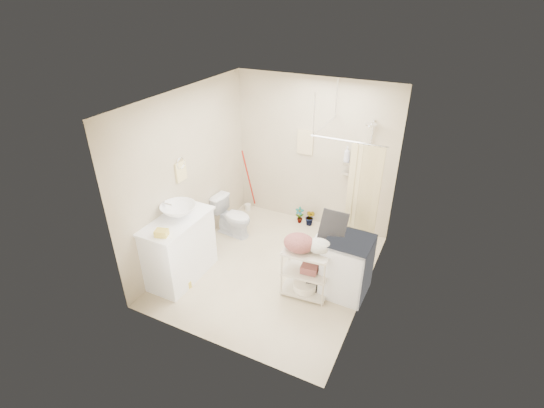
% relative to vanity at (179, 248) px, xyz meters
% --- Properties ---
extents(floor, '(3.20, 3.20, 0.00)m').
position_rel_vanity_xyz_m(floor, '(1.16, 0.72, -0.49)').
color(floor, beige).
rests_on(floor, ground).
extents(ceiling, '(2.80, 3.20, 0.04)m').
position_rel_vanity_xyz_m(ceiling, '(1.16, 0.72, 2.11)').
color(ceiling, silver).
rests_on(ceiling, ground).
extents(wall_back, '(2.80, 0.04, 2.60)m').
position_rel_vanity_xyz_m(wall_back, '(1.16, 2.32, 0.81)').
color(wall_back, beige).
rests_on(wall_back, ground).
extents(wall_front, '(2.80, 0.04, 2.60)m').
position_rel_vanity_xyz_m(wall_front, '(1.16, -0.88, 0.81)').
color(wall_front, beige).
rests_on(wall_front, ground).
extents(wall_left, '(0.04, 3.20, 2.60)m').
position_rel_vanity_xyz_m(wall_left, '(-0.24, 0.72, 0.81)').
color(wall_left, beige).
rests_on(wall_left, ground).
extents(wall_right, '(0.04, 3.20, 2.60)m').
position_rel_vanity_xyz_m(wall_right, '(2.56, 0.72, 0.81)').
color(wall_right, beige).
rests_on(wall_right, ground).
extents(vanity, '(0.62, 1.11, 0.98)m').
position_rel_vanity_xyz_m(vanity, '(0.00, 0.00, 0.00)').
color(vanity, white).
rests_on(vanity, ground).
extents(sink, '(0.53, 0.53, 0.17)m').
position_rel_vanity_xyz_m(sink, '(0.00, 0.10, 0.58)').
color(sink, white).
rests_on(sink, vanity).
extents(counter_basket, '(0.19, 0.17, 0.09)m').
position_rel_vanity_xyz_m(counter_basket, '(0.12, -0.40, 0.53)').
color(counter_basket, gold).
rests_on(counter_basket, vanity).
extents(floor_basket, '(0.35, 0.30, 0.16)m').
position_rel_vanity_xyz_m(floor_basket, '(0.19, -0.22, -0.41)').
color(floor_basket, '#E9CD49').
rests_on(floor_basket, ground).
extents(toilet, '(0.71, 0.45, 0.69)m').
position_rel_vanity_xyz_m(toilet, '(0.12, 1.31, -0.14)').
color(toilet, silver).
rests_on(toilet, ground).
extents(mop, '(0.15, 0.15, 1.26)m').
position_rel_vanity_xyz_m(mop, '(-0.06, 2.14, 0.14)').
color(mop, '#A6140A').
rests_on(mop, ground).
extents(potted_plant_a, '(0.19, 0.16, 0.31)m').
position_rel_vanity_xyz_m(potted_plant_a, '(1.02, 2.15, -0.33)').
color(potted_plant_a, brown).
rests_on(potted_plant_a, ground).
extents(potted_plant_b, '(0.22, 0.19, 0.33)m').
position_rel_vanity_xyz_m(potted_plant_b, '(1.23, 2.14, -0.32)').
color(potted_plant_b, '#954A1F').
rests_on(potted_plant_b, ground).
extents(hanging_towel, '(0.28, 0.03, 0.42)m').
position_rel_vanity_xyz_m(hanging_towel, '(1.01, 2.30, 1.01)').
color(hanging_towel, beige).
rests_on(hanging_towel, wall_back).
extents(towel_ring, '(0.04, 0.22, 0.34)m').
position_rel_vanity_xyz_m(towel_ring, '(-0.22, 0.52, 0.98)').
color(towel_ring, '#F7E191').
rests_on(towel_ring, wall_left).
extents(tp_holder, '(0.08, 0.12, 0.14)m').
position_rel_vanity_xyz_m(tp_holder, '(-0.20, 0.77, 0.23)').
color(tp_holder, white).
rests_on(tp_holder, wall_left).
extents(shower, '(1.10, 1.10, 2.10)m').
position_rel_vanity_xyz_m(shower, '(2.01, 1.77, 0.56)').
color(shower, white).
rests_on(shower, ground).
extents(shampoo_bottle_a, '(0.12, 0.12, 0.25)m').
position_rel_vanity_xyz_m(shampoo_bottle_a, '(1.76, 2.23, 0.96)').
color(shampoo_bottle_a, silver).
rests_on(shampoo_bottle_a, shower).
extents(shampoo_bottle_b, '(0.09, 0.09, 0.15)m').
position_rel_vanity_xyz_m(shampoo_bottle_b, '(1.89, 2.25, 0.91)').
color(shampoo_bottle_b, '#4C65A8').
rests_on(shampoo_bottle_b, shower).
extents(washing_machine, '(0.61, 0.63, 0.87)m').
position_rel_vanity_xyz_m(washing_machine, '(2.30, 0.72, -0.05)').
color(washing_machine, white).
rests_on(washing_machine, ground).
extents(laundry_rack, '(0.66, 0.42, 0.87)m').
position_rel_vanity_xyz_m(laundry_rack, '(1.81, 0.43, -0.05)').
color(laundry_rack, beige).
rests_on(laundry_rack, ground).
extents(ironing_board, '(0.37, 0.18, 1.25)m').
position_rel_vanity_xyz_m(ironing_board, '(2.02, 0.64, 0.14)').
color(ironing_board, black).
rests_on(ironing_board, ground).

